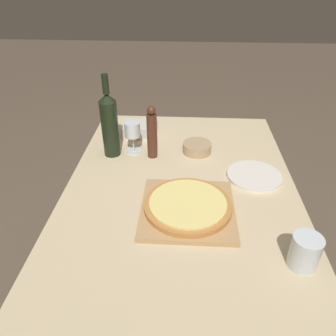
{
  "coord_description": "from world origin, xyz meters",
  "views": [
    {
      "loc": [
        0.01,
        -1.03,
        1.51
      ],
      "look_at": [
        -0.05,
        0.06,
        0.8
      ],
      "focal_mm": 35.0,
      "sensor_mm": 36.0,
      "label": 1
    }
  ],
  "objects_px": {
    "pizza": "(188,205)",
    "small_bowl": "(197,148)",
    "wine_glass": "(133,131)",
    "pepper_mill": "(152,133)",
    "wine_bottle": "(110,124)"
  },
  "relations": [
    {
      "from": "wine_bottle",
      "to": "small_bowl",
      "type": "height_order",
      "value": "wine_bottle"
    },
    {
      "from": "pizza",
      "to": "wine_bottle",
      "type": "relative_size",
      "value": 0.84
    },
    {
      "from": "pizza",
      "to": "wine_bottle",
      "type": "bearing_deg",
      "value": 132.38
    },
    {
      "from": "pizza",
      "to": "wine_glass",
      "type": "relative_size",
      "value": 2.12
    },
    {
      "from": "pepper_mill",
      "to": "wine_glass",
      "type": "bearing_deg",
      "value": 157.66
    },
    {
      "from": "wine_glass",
      "to": "pepper_mill",
      "type": "bearing_deg",
      "value": -22.34
    },
    {
      "from": "pizza",
      "to": "small_bowl",
      "type": "distance_m",
      "value": 0.42
    },
    {
      "from": "wine_bottle",
      "to": "wine_glass",
      "type": "relative_size",
      "value": 2.52
    },
    {
      "from": "pepper_mill",
      "to": "small_bowl",
      "type": "height_order",
      "value": "pepper_mill"
    },
    {
      "from": "wine_bottle",
      "to": "wine_glass",
      "type": "xyz_separation_m",
      "value": [
        0.09,
        0.03,
        -0.05
      ]
    },
    {
      "from": "pizza",
      "to": "small_bowl",
      "type": "bearing_deg",
      "value": 84.65
    },
    {
      "from": "pizza",
      "to": "small_bowl",
      "type": "relative_size",
      "value": 2.39
    },
    {
      "from": "wine_bottle",
      "to": "pepper_mill",
      "type": "relative_size",
      "value": 1.53
    },
    {
      "from": "wine_glass",
      "to": "small_bowl",
      "type": "relative_size",
      "value": 1.12
    },
    {
      "from": "small_bowl",
      "to": "wine_bottle",
      "type": "bearing_deg",
      "value": -174.17
    }
  ]
}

